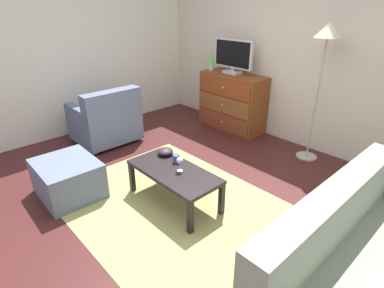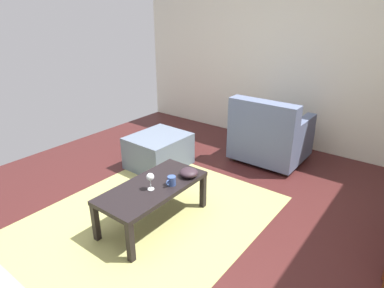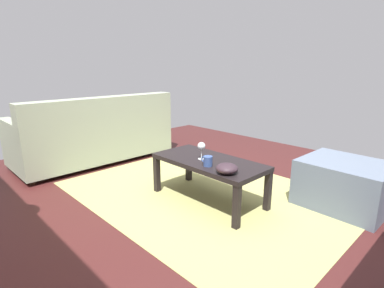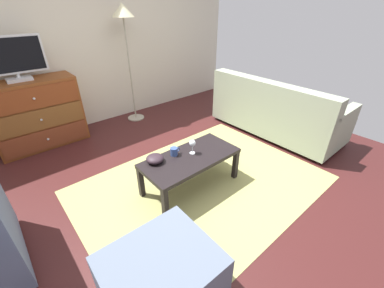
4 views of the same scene
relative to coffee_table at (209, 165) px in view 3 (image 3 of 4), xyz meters
The scene contains 8 objects.
ground_plane 0.40m from the coffee_table, 123.81° to the left, with size 5.63×4.99×0.05m, color #421B1A.
area_rug 0.36m from the coffee_table, 32.62° to the right, with size 2.60×1.90×0.01m, color tan.
coffee_table is the anchor object (origin of this frame).
wine_glass 0.18m from the coffee_table, 32.15° to the left, with size 0.07×0.07×0.16m.
mug 0.19m from the coffee_table, 129.39° to the left, with size 0.11×0.08×0.08m.
bowl_decorative 0.38m from the coffee_table, 155.12° to the left, with size 0.18×0.18×0.08m, color #30222A.
couch_large 1.82m from the coffee_table, ahead, with size 0.85×1.91×0.84m.
ottoman 1.19m from the coffee_table, 139.58° to the right, with size 0.70×0.60×0.41m, color slate.
Camera 3 is at (-1.64, 1.76, 1.21)m, focal length 28.00 mm.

